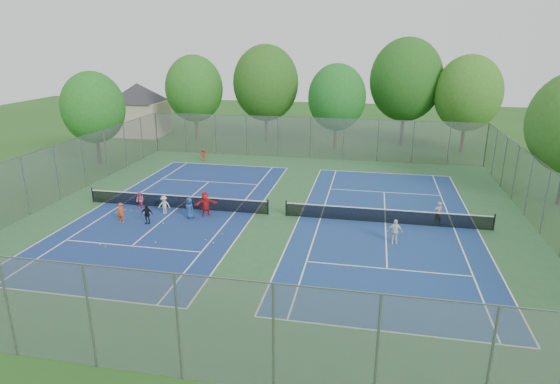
# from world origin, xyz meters

# --- Properties ---
(ground) EXTENTS (120.00, 120.00, 0.00)m
(ground) POSITION_xyz_m (0.00, 0.00, 0.00)
(ground) COLOR #23541A
(ground) RESTS_ON ground
(court_pad) EXTENTS (32.00, 32.00, 0.01)m
(court_pad) POSITION_xyz_m (0.00, 0.00, 0.01)
(court_pad) COLOR #2C5E32
(court_pad) RESTS_ON ground
(court_left) EXTENTS (10.97, 23.77, 0.01)m
(court_left) POSITION_xyz_m (-7.00, 0.00, 0.02)
(court_left) COLOR navy
(court_left) RESTS_ON court_pad
(court_right) EXTENTS (10.97, 23.77, 0.01)m
(court_right) POSITION_xyz_m (7.00, 0.00, 0.02)
(court_right) COLOR navy
(court_right) RESTS_ON court_pad
(net_left) EXTENTS (12.87, 0.10, 0.91)m
(net_left) POSITION_xyz_m (-7.00, 0.00, 0.46)
(net_left) COLOR black
(net_left) RESTS_ON ground
(net_right) EXTENTS (12.87, 0.10, 0.91)m
(net_right) POSITION_xyz_m (7.00, 0.00, 0.46)
(net_right) COLOR black
(net_right) RESTS_ON ground
(fence_north) EXTENTS (32.00, 0.10, 4.00)m
(fence_north) POSITION_xyz_m (0.00, 16.00, 2.00)
(fence_north) COLOR gray
(fence_north) RESTS_ON ground
(fence_south) EXTENTS (32.00, 0.10, 4.00)m
(fence_south) POSITION_xyz_m (0.00, -16.00, 2.00)
(fence_south) COLOR gray
(fence_south) RESTS_ON ground
(fence_west) EXTENTS (0.10, 32.00, 4.00)m
(fence_west) POSITION_xyz_m (-16.00, 0.00, 2.00)
(fence_west) COLOR gray
(fence_west) RESTS_ON ground
(fence_east) EXTENTS (0.10, 32.00, 4.00)m
(fence_east) POSITION_xyz_m (16.00, 0.00, 2.00)
(fence_east) COLOR gray
(fence_east) RESTS_ON ground
(house) EXTENTS (11.03, 11.03, 7.30)m
(house) POSITION_xyz_m (-22.00, 24.00, 4.21)
(house) COLOR #B7A88C
(house) RESTS_ON ground
(tree_nw) EXTENTS (6.40, 6.40, 9.58)m
(tree_nw) POSITION_xyz_m (-14.00, 22.00, 5.89)
(tree_nw) COLOR #443326
(tree_nw) RESTS_ON ground
(tree_nl) EXTENTS (7.20, 7.20, 10.69)m
(tree_nl) POSITION_xyz_m (-6.00, 23.00, 6.54)
(tree_nl) COLOR #443326
(tree_nl) RESTS_ON ground
(tree_nc) EXTENTS (6.00, 6.00, 8.85)m
(tree_nc) POSITION_xyz_m (2.00, 21.00, 5.39)
(tree_nc) COLOR #443326
(tree_nc) RESTS_ON ground
(tree_nr) EXTENTS (7.60, 7.60, 11.42)m
(tree_nr) POSITION_xyz_m (9.00, 24.00, 7.04)
(tree_nr) COLOR #443326
(tree_nr) RESTS_ON ground
(tree_ne) EXTENTS (6.60, 6.60, 9.77)m
(tree_ne) POSITION_xyz_m (15.00, 22.00, 5.97)
(tree_ne) COLOR #443326
(tree_ne) RESTS_ON ground
(tree_side_w) EXTENTS (5.60, 5.60, 8.47)m
(tree_side_w) POSITION_xyz_m (-19.00, 10.00, 5.24)
(tree_side_w) COLOR #443326
(tree_side_w) RESTS_ON ground
(ball_crate) EXTENTS (0.45, 0.45, 0.30)m
(ball_crate) POSITION_xyz_m (-8.76, 0.64, 0.15)
(ball_crate) COLOR blue
(ball_crate) RESTS_ON ground
(ball_hopper) EXTENTS (0.34, 0.34, 0.54)m
(ball_hopper) POSITION_xyz_m (-6.39, 0.80, 0.27)
(ball_hopper) COLOR #268B3C
(ball_hopper) RESTS_ON ground
(student_a) EXTENTS (0.48, 0.31, 1.30)m
(student_a) POSITION_xyz_m (-9.39, -3.19, 0.65)
(student_a) COLOR #D24C13
(student_a) RESTS_ON ground
(student_b) EXTENTS (0.73, 0.66, 1.23)m
(student_b) POSITION_xyz_m (-9.43, -0.60, 0.61)
(student_b) COLOR #D8547A
(student_b) RESTS_ON ground
(student_c) EXTENTS (0.85, 0.55, 1.25)m
(student_c) POSITION_xyz_m (-7.38, -1.20, 0.62)
(student_c) COLOR beige
(student_c) RESTS_ON ground
(student_d) EXTENTS (0.79, 0.44, 1.28)m
(student_d) POSITION_xyz_m (-7.70, -3.06, 0.64)
(student_d) COLOR black
(student_d) RESTS_ON ground
(student_e) EXTENTS (0.80, 0.68, 1.39)m
(student_e) POSITION_xyz_m (-5.42, -1.64, 0.70)
(student_e) COLOR navy
(student_e) RESTS_ON ground
(student_f) EXTENTS (1.56, 1.19, 1.65)m
(student_f) POSITION_xyz_m (-4.55, -1.05, 0.82)
(student_f) COLOR red
(student_f) RESTS_ON ground
(child_far_baseline) EXTENTS (0.83, 0.61, 1.16)m
(child_far_baseline) POSITION_xyz_m (-9.89, 13.07, 0.58)
(child_far_baseline) COLOR #A02016
(child_far_baseline) RESTS_ON ground
(instructor) EXTENTS (0.66, 0.57, 1.52)m
(instructor) POSITION_xyz_m (10.17, 0.38, 0.76)
(instructor) COLOR gray
(instructor) RESTS_ON ground
(teen_court_b) EXTENTS (0.87, 0.43, 1.44)m
(teen_court_b) POSITION_xyz_m (7.43, -3.06, 0.72)
(teen_court_b) COLOR white
(teen_court_b) RESTS_ON ground
(tennis_ball_0) EXTENTS (0.07, 0.07, 0.07)m
(tennis_ball_0) POSITION_xyz_m (-9.87, -1.14, 0.03)
(tennis_ball_0) COLOR yellow
(tennis_ball_0) RESTS_ON ground
(tennis_ball_1) EXTENTS (0.07, 0.07, 0.07)m
(tennis_ball_1) POSITION_xyz_m (-8.79, -1.40, 0.03)
(tennis_ball_1) COLOR yellow
(tennis_ball_1) RESTS_ON ground
(tennis_ball_2) EXTENTS (0.07, 0.07, 0.07)m
(tennis_ball_2) POSITION_xyz_m (-2.52, -3.83, 0.03)
(tennis_ball_2) COLOR #C8F138
(tennis_ball_2) RESTS_ON ground
(tennis_ball_3) EXTENTS (0.07, 0.07, 0.07)m
(tennis_ball_3) POSITION_xyz_m (-7.95, -2.83, 0.03)
(tennis_ball_3) COLOR #C2D832
(tennis_ball_3) RESTS_ON ground
(tennis_ball_4) EXTENTS (0.07, 0.07, 0.07)m
(tennis_ball_4) POSITION_xyz_m (-6.71, -2.94, 0.03)
(tennis_ball_4) COLOR #DBEF37
(tennis_ball_4) RESTS_ON ground
(tennis_ball_5) EXTENTS (0.07, 0.07, 0.07)m
(tennis_ball_5) POSITION_xyz_m (-5.87, -5.76, 0.03)
(tennis_ball_5) COLOR #D0EC37
(tennis_ball_5) RESTS_ON ground
(tennis_ball_6) EXTENTS (0.07, 0.07, 0.07)m
(tennis_ball_6) POSITION_xyz_m (-3.20, -4.84, 0.03)
(tennis_ball_6) COLOR #B8DB33
(tennis_ball_6) RESTS_ON ground
(tennis_ball_7) EXTENTS (0.07, 0.07, 0.07)m
(tennis_ball_7) POSITION_xyz_m (-10.28, -1.15, 0.03)
(tennis_ball_7) COLOR yellow
(tennis_ball_7) RESTS_ON ground
(tennis_ball_8) EXTENTS (0.07, 0.07, 0.07)m
(tennis_ball_8) POSITION_xyz_m (-8.82, -6.64, 0.03)
(tennis_ball_8) COLOR #D2F338
(tennis_ball_8) RESTS_ON ground
(tennis_ball_9) EXTENTS (0.07, 0.07, 0.07)m
(tennis_ball_9) POSITION_xyz_m (-2.63, -5.14, 0.03)
(tennis_ball_9) COLOR #EDF438
(tennis_ball_9) RESTS_ON ground
(tennis_ball_10) EXTENTS (0.07, 0.07, 0.07)m
(tennis_ball_10) POSITION_xyz_m (-10.65, -1.75, 0.03)
(tennis_ball_10) COLOR #E4F338
(tennis_ball_10) RESTS_ON ground
(tennis_ball_11) EXTENTS (0.07, 0.07, 0.07)m
(tennis_ball_11) POSITION_xyz_m (-8.37, -6.83, 0.03)
(tennis_ball_11) COLOR #B3CA2F
(tennis_ball_11) RESTS_ON ground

